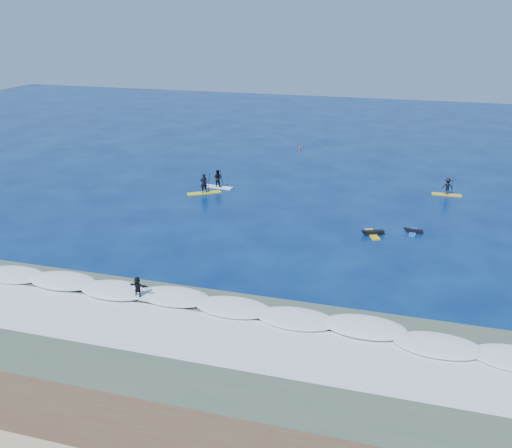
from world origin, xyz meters
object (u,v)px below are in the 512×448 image
(sup_paddler_center, at_px, (218,180))
(prone_paddler_far, at_px, (413,231))
(sup_paddler_right, at_px, (447,188))
(sup_paddler_left, at_px, (204,186))
(wave_surfer, at_px, (138,288))
(marker_buoy, at_px, (300,148))
(prone_paddler_near, at_px, (373,233))

(sup_paddler_center, bearing_deg, prone_paddler_far, -15.33)
(sup_paddler_right, bearing_deg, sup_paddler_left, -165.30)
(sup_paddler_right, height_order, wave_surfer, sup_paddler_right)
(sup_paddler_right, height_order, marker_buoy, sup_paddler_right)
(sup_paddler_center, xyz_separation_m, prone_paddler_near, (16.48, -8.70, -0.64))
(prone_paddler_near, distance_m, prone_paddler_far, 3.44)
(wave_surfer, bearing_deg, sup_paddler_right, 58.71)
(sup_paddler_left, bearing_deg, sup_paddler_right, -19.87)
(sup_paddler_left, xyz_separation_m, prone_paddler_far, (20.26, -5.06, -0.60))
(sup_paddler_left, distance_m, wave_surfer, 22.10)
(sup_paddler_right, relative_size, wave_surfer, 1.37)
(sup_paddler_center, distance_m, sup_paddler_right, 22.80)
(sup_paddler_right, distance_m, marker_buoy, 22.80)
(sup_paddler_center, distance_m, wave_surfer, 24.24)
(sup_paddler_right, bearing_deg, marker_buoy, 140.99)
(wave_surfer, bearing_deg, prone_paddler_far, 48.77)
(sup_paddler_right, bearing_deg, prone_paddler_near, -115.65)
(sup_paddler_left, xyz_separation_m, marker_buoy, (5.29, 20.44, -0.47))
(sup_paddler_left, distance_m, prone_paddler_far, 20.89)
(prone_paddler_near, bearing_deg, wave_surfer, 117.44)
(prone_paddler_near, bearing_deg, sup_paddler_left, 47.40)
(wave_surfer, height_order, marker_buoy, wave_surfer)
(sup_paddler_center, height_order, marker_buoy, sup_paddler_center)
(prone_paddler_near, height_order, wave_surfer, wave_surfer)
(prone_paddler_far, xyz_separation_m, marker_buoy, (-14.97, 25.51, 0.13))
(prone_paddler_far, bearing_deg, sup_paddler_left, 79.83)
(wave_surfer, bearing_deg, sup_paddler_left, 103.48)
(sup_paddler_left, height_order, marker_buoy, sup_paddler_left)
(sup_paddler_left, relative_size, wave_surfer, 1.58)
(sup_paddler_center, xyz_separation_m, marker_buoy, (4.67, 18.17, -0.55))
(sup_paddler_center, distance_m, prone_paddler_far, 20.97)
(sup_paddler_right, relative_size, prone_paddler_near, 1.16)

